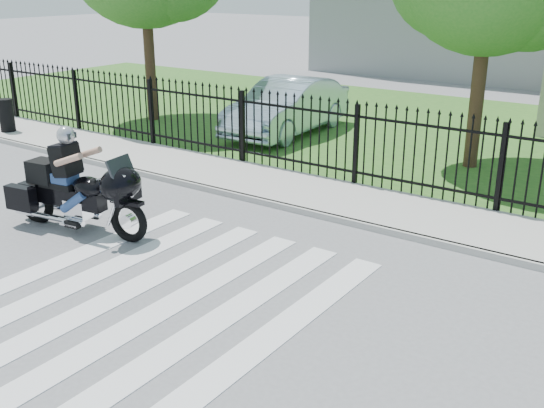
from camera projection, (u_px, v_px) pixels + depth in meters
The scene contains 9 objects.
ground at pixel (154, 295), 9.02m from camera, with size 120.00×120.00×0.00m, color slate.
crosswalk at pixel (154, 295), 9.02m from camera, with size 5.00×5.50×0.01m, color silver, non-canonical shape.
sidewalk at pixel (331, 197), 12.86m from camera, with size 40.00×2.00×0.12m, color #ADAAA3.
curb at pixel (304, 211), 12.09m from camera, with size 40.00×0.12×0.12m, color #ADAAA3.
grass_strip at pixel (453, 134), 18.28m from camera, with size 40.00×12.00×0.02m, color #2B5D1F.
iron_fence at pixel (356, 147), 13.35m from camera, with size 26.00×0.04×1.80m.
motorcycle_rider at pixel (74, 188), 11.11m from camera, with size 2.89×1.19×1.92m.
parked_car at pixel (287, 107), 18.06m from camera, with size 1.64×4.71×1.55m, color #ABC4D8.
litter_bin at pixel (7, 115), 18.01m from camera, with size 0.41×0.41×0.92m, color black.
Camera 1 is at (6.00, -5.65, 4.25)m, focal length 42.00 mm.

